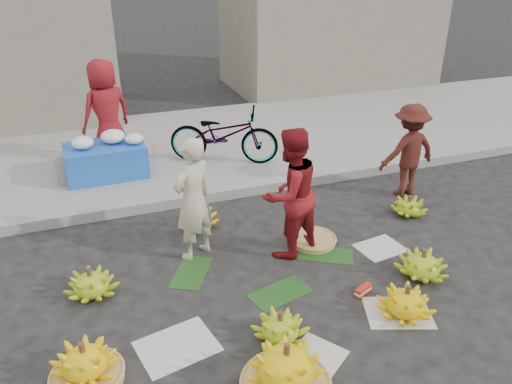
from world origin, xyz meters
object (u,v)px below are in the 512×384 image
object	(u,v)px
banana_bunch_0	(85,366)
bicycle	(224,135)
flower_table	(106,158)
vendor_cream	(193,200)
banana_bunch_4	(422,265)

from	to	relation	value
banana_bunch_0	bicycle	distance (m)	4.67
bicycle	banana_bunch_0	bearing A→B (deg)	174.92
banana_bunch_0	flower_table	distance (m)	4.10
bicycle	flower_table	bearing A→B (deg)	113.67
banana_bunch_0	vendor_cream	bearing A→B (deg)	49.76
vendor_cream	bicycle	xyz separation A→B (m)	(1.08, 2.39, -0.16)
banana_bunch_4	flower_table	bearing A→B (deg)	128.94
vendor_cream	bicycle	world-z (taller)	vendor_cream
flower_table	bicycle	world-z (taller)	bicycle
banana_bunch_0	flower_table	xyz separation A→B (m)	(0.55, 4.06, 0.23)
banana_bunch_0	bicycle	xyz separation A→B (m)	(2.42, 3.97, 0.41)
banana_bunch_0	bicycle	size ratio (longest dim) A/B	0.38
bicycle	banana_bunch_4	bearing A→B (deg)	-135.99
banana_bunch_0	flower_table	size ratio (longest dim) A/B	0.55
vendor_cream	flower_table	world-z (taller)	vendor_cream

